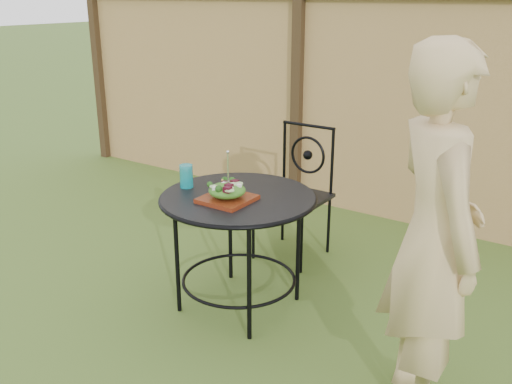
{
  "coord_description": "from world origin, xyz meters",
  "views": [
    {
      "loc": [
        1.26,
        -2.22,
        1.84
      ],
      "look_at": [
        -0.5,
        0.34,
        0.75
      ],
      "focal_mm": 40.0,
      "sensor_mm": 36.0,
      "label": 1
    }
  ],
  "objects_px": {
    "diner": "(434,239)",
    "patio_chair": "(296,189)",
    "salad_plate": "(227,199)",
    "patio_table": "(238,218)"
  },
  "relations": [
    {
      "from": "patio_chair",
      "to": "salad_plate",
      "type": "height_order",
      "value": "patio_chair"
    },
    {
      "from": "patio_table",
      "to": "patio_chair",
      "type": "height_order",
      "value": "patio_chair"
    },
    {
      "from": "patio_chair",
      "to": "salad_plate",
      "type": "xyz_separation_m",
      "value": [
        0.11,
        -0.96,
        0.23
      ]
    },
    {
      "from": "patio_chair",
      "to": "diner",
      "type": "distance_m",
      "value": 1.75
    },
    {
      "from": "patio_table",
      "to": "salad_plate",
      "type": "bearing_deg",
      "value": -88.04
    },
    {
      "from": "patio_chair",
      "to": "diner",
      "type": "xyz_separation_m",
      "value": [
        1.32,
        -1.09,
        0.34
      ]
    },
    {
      "from": "diner",
      "to": "patio_chair",
      "type": "bearing_deg",
      "value": 10.87
    },
    {
      "from": "patio_table",
      "to": "patio_chair",
      "type": "bearing_deg",
      "value": 97.07
    },
    {
      "from": "diner",
      "to": "salad_plate",
      "type": "height_order",
      "value": "diner"
    },
    {
      "from": "patio_table",
      "to": "salad_plate",
      "type": "xyz_separation_m",
      "value": [
        0.0,
        -0.11,
        0.15
      ]
    }
  ]
}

